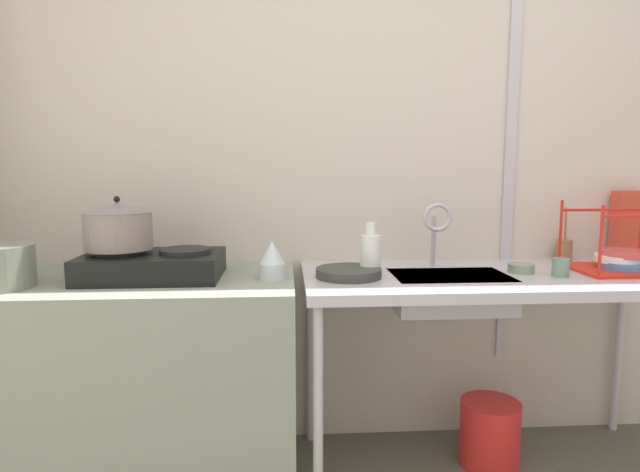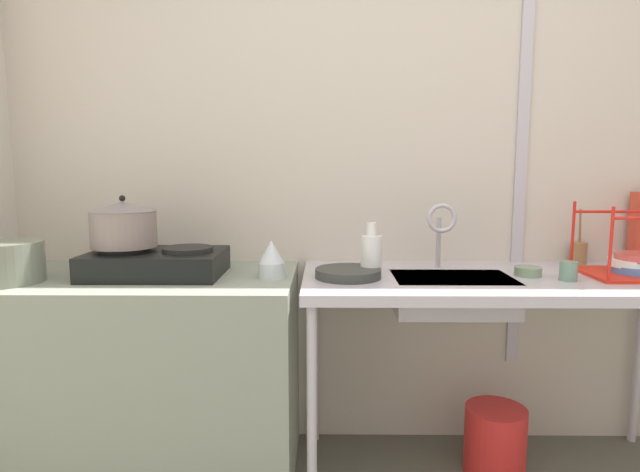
% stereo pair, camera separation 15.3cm
% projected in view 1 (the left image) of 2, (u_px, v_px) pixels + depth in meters
% --- Properties ---
extents(wall_back, '(4.50, 0.10, 2.48)m').
position_uv_depth(wall_back, '(415.00, 173.00, 2.39)').
color(wall_back, beige).
rests_on(wall_back, ground).
extents(wall_metal_strip, '(0.05, 0.01, 1.99)m').
position_uv_depth(wall_metal_strip, '(510.00, 146.00, 2.35)').
color(wall_metal_strip, '#B7B2BD').
extents(counter_concrete, '(1.23, 0.65, 0.84)m').
position_uv_depth(counter_concrete, '(140.00, 382.00, 2.05)').
color(counter_concrete, gray).
rests_on(counter_concrete, ground).
extents(counter_sink, '(1.56, 0.65, 0.84)m').
position_uv_depth(counter_sink, '(496.00, 288.00, 2.09)').
color(counter_sink, '#B7B2BD').
rests_on(counter_sink, ground).
extents(stove, '(0.52, 0.35, 0.11)m').
position_uv_depth(stove, '(153.00, 265.00, 1.99)').
color(stove, black).
rests_on(stove, counter_concrete).
extents(pot_on_left_burner, '(0.26, 0.26, 0.20)m').
position_uv_depth(pot_on_left_burner, '(118.00, 226.00, 1.96)').
color(pot_on_left_burner, gray).
rests_on(pot_on_left_burner, stove).
extents(percolator, '(0.10, 0.10, 0.15)m').
position_uv_depth(percolator, '(272.00, 260.00, 1.97)').
color(percolator, silver).
rests_on(percolator, counter_concrete).
extents(sink_basin, '(0.46, 0.30, 0.14)m').
position_uv_depth(sink_basin, '(450.00, 292.00, 2.07)').
color(sink_basin, '#B7B2BD').
rests_on(sink_basin, counter_sink).
extents(faucet, '(0.12, 0.07, 0.28)m').
position_uv_depth(faucet, '(436.00, 223.00, 2.17)').
color(faucet, '#B7B2BD').
rests_on(faucet, counter_sink).
extents(frying_pan, '(0.26, 0.26, 0.04)m').
position_uv_depth(frying_pan, '(349.00, 273.00, 2.01)').
color(frying_pan, '#303430').
rests_on(frying_pan, counter_sink).
extents(dish_rack, '(0.39, 0.31, 0.28)m').
position_uv_depth(dish_rack, '(621.00, 261.00, 2.13)').
color(dish_rack, red).
rests_on(dish_rack, counter_sink).
extents(cup_by_rack, '(0.06, 0.06, 0.07)m').
position_uv_depth(cup_by_rack, '(561.00, 268.00, 2.02)').
color(cup_by_rack, slate).
rests_on(cup_by_rack, counter_sink).
extents(small_bowl_on_drainboard, '(0.10, 0.10, 0.04)m').
position_uv_depth(small_bowl_on_drainboard, '(521.00, 268.00, 2.10)').
color(small_bowl_on_drainboard, gray).
rests_on(small_bowl_on_drainboard, counter_sink).
extents(bottle_by_sink, '(0.08, 0.08, 0.21)m').
position_uv_depth(bottle_by_sink, '(370.00, 253.00, 2.06)').
color(bottle_by_sink, white).
rests_on(bottle_by_sink, counter_sink).
extents(cereal_box, '(0.16, 0.08, 0.32)m').
position_uv_depth(cereal_box, '(628.00, 225.00, 2.39)').
color(cereal_box, '#C6412D').
rests_on(cereal_box, counter_sink).
extents(utensil_jar, '(0.07, 0.07, 0.25)m').
position_uv_depth(utensil_jar, '(564.00, 249.00, 2.38)').
color(utensil_jar, olive).
rests_on(utensil_jar, counter_sink).
extents(bucket_on_floor, '(0.25, 0.25, 0.28)m').
position_uv_depth(bucket_on_floor, '(490.00, 433.00, 2.21)').
color(bucket_on_floor, red).
rests_on(bucket_on_floor, ground).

